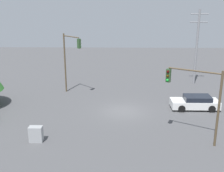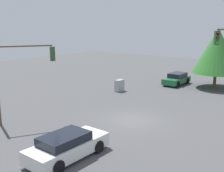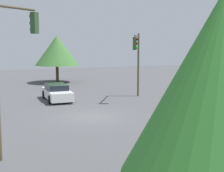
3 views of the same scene
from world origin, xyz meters
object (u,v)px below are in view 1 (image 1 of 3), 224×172
object	(u,v)px
sedan_white	(195,102)
traffic_signal_main	(70,54)
traffic_signal_cross	(197,92)
electrical_cabinet	(36,134)

from	to	relation	value
sedan_white	traffic_signal_main	distance (m)	14.74
traffic_signal_cross	traffic_signal_main	bearing A→B (deg)	-15.65
traffic_signal_cross	electrical_cabinet	distance (m)	12.77
sedan_white	electrical_cabinet	size ratio (longest dim) A/B	3.82
traffic_signal_cross	sedan_white	bearing A→B (deg)	-76.29
sedan_white	traffic_signal_main	xyz separation A→B (m)	(-13.38, 4.73, 4.01)
traffic_signal_main	traffic_signal_cross	distance (m)	16.26
electrical_cabinet	traffic_signal_cross	bearing A→B (deg)	2.07
traffic_signal_main	electrical_cabinet	size ratio (longest dim) A/B	5.59
sedan_white	electrical_cabinet	distance (m)	15.99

